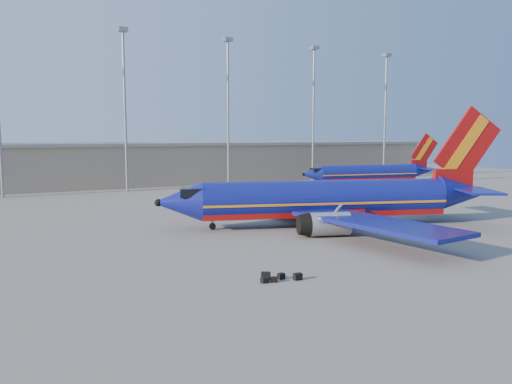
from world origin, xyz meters
TOP-DOWN VIEW (x-y plane):
  - ground at (0.00, 0.00)m, footprint 220.00×220.00m
  - terminal_building at (10.00, 58.00)m, footprint 122.00×16.00m
  - light_mast_row at (5.00, 46.00)m, footprint 101.60×1.60m
  - aircraft_main at (6.95, 0.68)m, footprint 38.14×36.10m
  - aircraft_second at (42.54, 35.88)m, footprint 30.88×12.50m
  - luggage_pile at (-9.00, -14.79)m, footprint 2.96×1.66m

SIDE VIEW (x-z plane):
  - ground at x=0.00m, z-range 0.00..0.00m
  - luggage_pile at x=-9.00m, z-range -0.04..0.48m
  - aircraft_second at x=42.54m, z-range -2.85..7.68m
  - aircraft_main at x=6.95m, z-range -3.81..9.50m
  - terminal_building at x=10.00m, z-range 0.07..8.57m
  - light_mast_row at x=5.00m, z-range 3.23..31.88m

